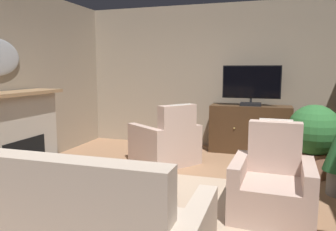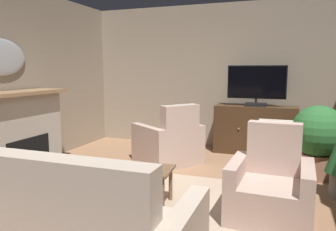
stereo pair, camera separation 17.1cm
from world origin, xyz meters
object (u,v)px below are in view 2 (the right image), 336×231
at_px(fireplace, 20,136).
at_px(tv_cabinet, 255,131).
at_px(sofa_floral, 61,229).
at_px(armchair_near_window, 270,188).
at_px(potted_plant_small_fern_corner, 318,136).
at_px(wall_mirror_oval, 1,57).
at_px(television, 257,85).
at_px(armchair_beside_cabinet, 169,144).
at_px(tv_remote, 137,170).
at_px(coffee_table, 132,172).

xyz_separation_m(fireplace, tv_cabinet, (3.12, 2.53, -0.17)).
xyz_separation_m(sofa_floral, armchair_near_window, (1.49, 1.51, -0.01)).
xyz_separation_m(fireplace, potted_plant_small_fern_corner, (4.08, 1.35, 0.03)).
xyz_separation_m(armchair_near_window, potted_plant_small_fern_corner, (0.56, 1.52, 0.30)).
distance_m(armchair_near_window, potted_plant_small_fern_corner, 1.65).
relative_size(fireplace, potted_plant_small_fern_corner, 1.56).
xyz_separation_m(wall_mirror_oval, tv_cabinet, (3.36, 2.53, -1.31)).
distance_m(television, armchair_near_window, 2.86).
bearing_deg(armchair_beside_cabinet, tv_remote, -81.26).
xyz_separation_m(fireplace, television, (3.12, 2.48, 0.69)).
bearing_deg(sofa_floral, wall_mirror_oval, 143.39).
xyz_separation_m(fireplace, wall_mirror_oval, (-0.25, 0.00, 1.14)).
bearing_deg(fireplace, armchair_beside_cabinet, 36.91).
distance_m(tv_cabinet, tv_remote, 3.17).
height_order(television, sofa_floral, television).
relative_size(wall_mirror_oval, television, 0.86).
xyz_separation_m(coffee_table, tv_remote, (0.12, -0.12, 0.07)).
relative_size(tv_remote, armchair_beside_cabinet, 0.14).
bearing_deg(sofa_floral, coffee_table, 91.38).
xyz_separation_m(wall_mirror_oval, coffee_table, (2.24, -0.36, -1.35)).
height_order(sofa_floral, armchair_near_window, armchair_near_window).
bearing_deg(fireplace, armchair_near_window, -2.88).
height_order(tv_remote, armchair_near_window, armchair_near_window).
distance_m(coffee_table, potted_plant_small_fern_corner, 2.71).
bearing_deg(wall_mirror_oval, tv_remote, -11.37).
relative_size(tv_cabinet, potted_plant_small_fern_corner, 1.39).
xyz_separation_m(wall_mirror_oval, television, (3.36, 2.48, -0.45)).
xyz_separation_m(tv_cabinet, armchair_beside_cabinet, (-1.29, -1.16, -0.10)).
distance_m(tv_remote, armchair_beside_cabinet, 1.87).
xyz_separation_m(fireplace, tv_remote, (2.11, -0.47, -0.14)).
bearing_deg(wall_mirror_oval, armchair_beside_cabinet, 33.49).
relative_size(tv_cabinet, television, 1.41).
xyz_separation_m(wall_mirror_oval, potted_plant_small_fern_corner, (4.33, 1.35, -1.12)).
relative_size(coffee_table, potted_plant_small_fern_corner, 0.91).
height_order(wall_mirror_oval, tv_remote, wall_mirror_oval).
bearing_deg(fireplace, potted_plant_small_fern_corner, 18.27).
bearing_deg(armchair_beside_cabinet, potted_plant_small_fern_corner, -0.62).
bearing_deg(tv_remote, television, 25.52).
xyz_separation_m(coffee_table, armchair_near_window, (1.53, 0.18, -0.07)).
xyz_separation_m(coffee_table, potted_plant_small_fern_corner, (2.09, 1.71, 0.24)).
xyz_separation_m(armchair_beside_cabinet, armchair_near_window, (1.69, -1.55, -0.01)).
bearing_deg(wall_mirror_oval, potted_plant_small_fern_corner, 17.29).
relative_size(television, armchair_beside_cabinet, 0.83).
height_order(fireplace, potted_plant_small_fern_corner, fireplace).
bearing_deg(fireplace, coffee_table, -10.18).
relative_size(fireplace, wall_mirror_oval, 1.85).
bearing_deg(tv_remote, wall_mirror_oval, 122.94).
xyz_separation_m(fireplace, sofa_floral, (2.03, -1.69, -0.26)).
bearing_deg(armchair_near_window, wall_mirror_oval, 177.31).
bearing_deg(armchair_near_window, fireplace, 177.12).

